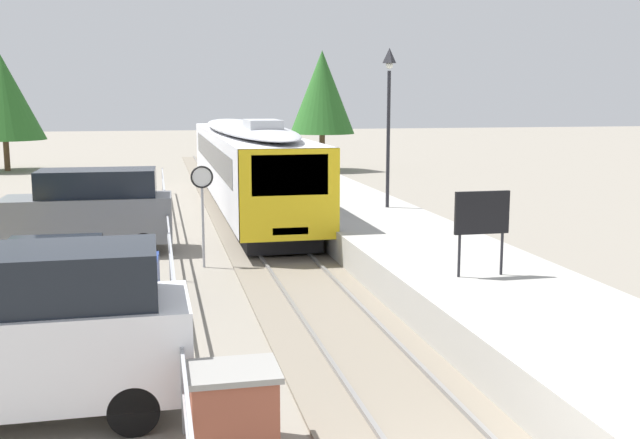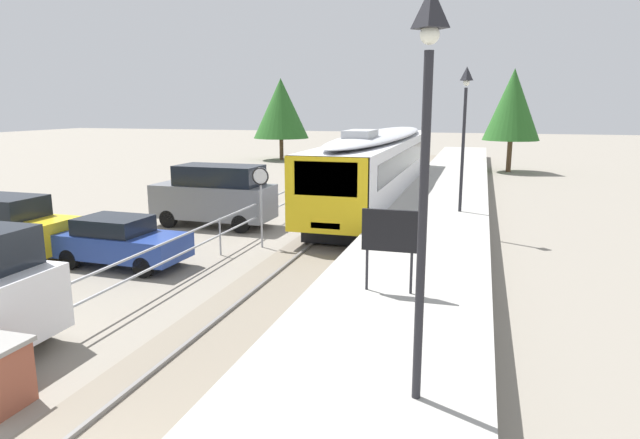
% 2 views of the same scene
% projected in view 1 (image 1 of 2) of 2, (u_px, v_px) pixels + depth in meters
% --- Properties ---
extents(ground_plane, '(160.00, 160.00, 0.00)m').
position_uv_depth(ground_plane, '(173.00, 219.00, 28.76)').
color(ground_plane, gray).
extents(track_rails, '(3.20, 60.00, 0.14)m').
position_uv_depth(track_rails, '(251.00, 215.00, 29.39)').
color(track_rails, slate).
rests_on(track_rails, ground).
extents(commuter_train, '(2.82, 20.99, 3.74)m').
position_uv_depth(commuter_train, '(246.00, 159.00, 30.45)').
color(commuter_train, silver).
rests_on(commuter_train, track_rails).
extents(station_platform, '(3.90, 60.00, 0.90)m').
position_uv_depth(station_platform, '(331.00, 202.00, 30.01)').
color(station_platform, '#A8A59E').
rests_on(station_platform, ground).
extents(platform_lamp_mid_platform, '(0.34, 0.34, 5.35)m').
position_uv_depth(platform_lamp_mid_platform, '(389.00, 97.00, 25.01)').
color(platform_lamp_mid_platform, '#232328').
rests_on(platform_lamp_mid_platform, station_platform).
extents(platform_notice_board, '(1.20, 0.08, 1.80)m').
position_uv_depth(platform_notice_board, '(482.00, 216.00, 15.55)').
color(platform_notice_board, '#232328').
rests_on(platform_notice_board, station_platform).
extents(speed_limit_sign, '(0.61, 0.10, 2.81)m').
position_uv_depth(speed_limit_sign, '(202.00, 191.00, 20.19)').
color(speed_limit_sign, '#9EA0A5').
rests_on(speed_limit_sign, ground).
extents(brick_utility_cabinet, '(1.21, 0.99, 1.13)m').
position_uv_depth(brick_utility_cabinet, '(233.00, 409.00, 9.82)').
color(brick_utility_cabinet, brown).
rests_on(brick_utility_cabinet, ground).
extents(carpark_fence, '(0.06, 36.06, 1.25)m').
position_uv_depth(carpark_fence, '(170.00, 246.00, 18.91)').
color(carpark_fence, '#9EA0A5').
rests_on(carpark_fence, ground).
extents(parked_van_white, '(4.91, 1.99, 2.51)m').
position_uv_depth(parked_van_white, '(21.00, 333.00, 10.64)').
color(parked_van_white, white).
rests_on(parked_van_white, ground).
extents(parked_hatchback_blue, '(4.07, 1.92, 1.53)m').
position_uv_depth(parked_hatchback_blue, '(63.00, 273.00, 16.49)').
color(parked_hatchback_blue, navy).
rests_on(parked_hatchback_blue, ground).
extents(parked_van_grey, '(4.95, 2.07, 2.51)m').
position_uv_depth(parked_van_grey, '(91.00, 210.00, 22.31)').
color(parked_van_grey, slate).
rests_on(parked_van_grey, ground).
extents(tree_behind_carpark, '(4.11, 4.11, 7.55)m').
position_uv_depth(tree_behind_carpark, '(322.00, 92.00, 47.04)').
color(tree_behind_carpark, brown).
rests_on(tree_behind_carpark, ground).
extents(tree_behind_station_far, '(5.01, 5.01, 7.31)m').
position_uv_depth(tree_behind_station_far, '(3.00, 97.00, 46.91)').
color(tree_behind_station_far, brown).
rests_on(tree_behind_station_far, ground).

